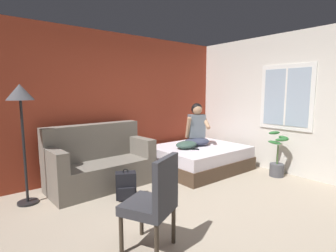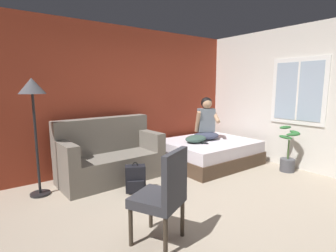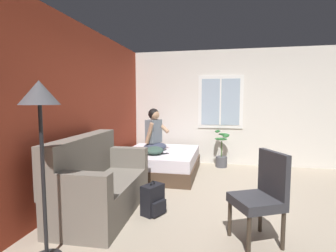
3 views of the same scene
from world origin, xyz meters
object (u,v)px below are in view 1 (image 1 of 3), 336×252
object	(u,v)px
person_seated	(197,128)
throw_pillow	(186,145)
cell_phone	(195,149)
potted_plant	(277,161)
floor_lamp	(21,104)
couch	(100,163)
side_chair	(154,200)
backpack	(126,186)
bed	(199,158)

from	to	relation	value
person_seated	throw_pillow	world-z (taller)	person_seated
cell_phone	potted_plant	distance (m)	1.55
person_seated	floor_lamp	world-z (taller)	floor_lamp
person_seated	throw_pillow	bearing A→B (deg)	-165.42
couch	throw_pillow	xyz separation A→B (m)	(1.68, -0.34, 0.16)
side_chair	cell_phone	world-z (taller)	side_chair
floor_lamp	throw_pillow	bearing A→B (deg)	-6.68
backpack	potted_plant	world-z (taller)	potted_plant
backpack	person_seated	bearing A→B (deg)	14.24
backpack	potted_plant	size ratio (longest dim) A/B	0.54
couch	side_chair	bearing A→B (deg)	-99.62
potted_plant	cell_phone	bearing A→B (deg)	135.42
cell_phone	floor_lamp	bearing A→B (deg)	-61.65
side_chair	floor_lamp	distance (m)	2.36
bed	throw_pillow	xyz separation A→B (m)	(-0.33, 0.03, 0.31)
bed	person_seated	world-z (taller)	person_seated
couch	backpack	distance (m)	0.78
floor_lamp	person_seated	bearing A→B (deg)	-4.11
cell_phone	floor_lamp	distance (m)	3.04
couch	potted_plant	distance (m)	3.26
backpack	side_chair	bearing A→B (deg)	-107.88
bed	person_seated	size ratio (longest dim) A/B	2.04
couch	backpack	xyz separation A→B (m)	(0.07, -0.75, -0.20)
person_seated	throw_pillow	size ratio (longest dim) A/B	1.82
couch	cell_phone	size ratio (longest dim) A/B	12.03
floor_lamp	potted_plant	bearing A→B (deg)	-22.26
couch	cell_phone	bearing A→B (deg)	-17.51
couch	side_chair	world-z (taller)	couch
couch	floor_lamp	xyz separation A→B (m)	(-1.12, -0.01, 1.04)
bed	throw_pillow	bearing A→B (deg)	174.29
bed	couch	bearing A→B (deg)	169.43
side_chair	potted_plant	bearing A→B (deg)	7.81
potted_plant	couch	bearing A→B (deg)	150.05
floor_lamp	potted_plant	distance (m)	4.40
throw_pillow	potted_plant	xyz separation A→B (m)	(1.14, -1.28, -0.25)
side_chair	cell_phone	bearing A→B (deg)	36.18
bed	couch	world-z (taller)	couch
side_chair	person_seated	world-z (taller)	person_seated
couch	throw_pillow	size ratio (longest dim) A/B	3.61
bed	floor_lamp	xyz separation A→B (m)	(-3.12, 0.36, 1.19)
couch	cell_phone	xyz separation A→B (m)	(1.72, -0.54, 0.09)
person_seated	backpack	distance (m)	2.15
person_seated	potted_plant	world-z (taller)	person_seated
bed	side_chair	distance (m)	2.91
cell_phone	potted_plant	size ratio (longest dim) A/B	0.17
couch	floor_lamp	world-z (taller)	floor_lamp
floor_lamp	bed	bearing A→B (deg)	-6.58
throw_pillow	cell_phone	bearing A→B (deg)	-77.27
side_chair	person_seated	bearing A→B (deg)	37.04
cell_phone	side_chair	bearing A→B (deg)	-14.90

